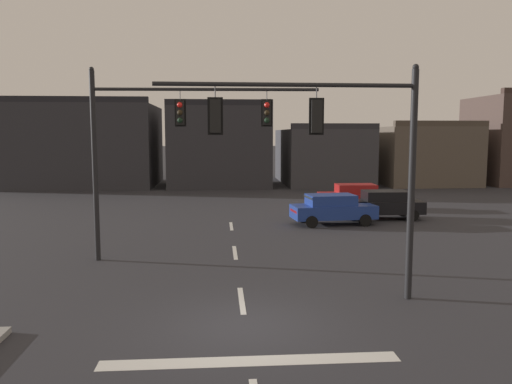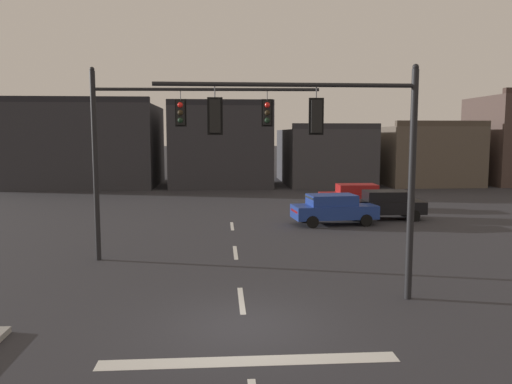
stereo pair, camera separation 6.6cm
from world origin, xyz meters
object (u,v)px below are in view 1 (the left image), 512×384
object	(u,v)px
car_lot_farside	(384,204)
car_lot_middle	(333,208)
signal_mast_near_side	(339,143)
signal_mast_far_side	(159,133)
car_lot_nearside	(354,196)

from	to	relation	value
car_lot_farside	car_lot_middle	bearing A→B (deg)	-154.87
car_lot_middle	car_lot_farside	distance (m)	3.63
signal_mast_near_side	car_lot_middle	bearing A→B (deg)	77.80
signal_mast_far_side	car_lot_farside	bearing A→B (deg)	36.92
car_lot_middle	signal_mast_near_side	bearing A→B (deg)	-102.20
signal_mast_near_side	car_lot_farside	bearing A→B (deg)	66.80
signal_mast_near_side	car_lot_middle	distance (m)	13.16
car_lot_middle	car_lot_farside	bearing A→B (deg)	25.13
signal_mast_near_side	signal_mast_far_side	world-z (taller)	signal_mast_far_side
car_lot_nearside	car_lot_farside	bearing A→B (deg)	-80.38
signal_mast_far_side	car_lot_farside	distance (m)	14.97
signal_mast_near_side	car_lot_nearside	bearing A→B (deg)	73.44
signal_mast_near_side	car_lot_farside	xyz separation A→B (m)	(5.95, 13.89, -3.69)
car_lot_nearside	car_lot_farside	size ratio (longest dim) A/B	1.00
car_lot_nearside	signal_mast_far_side	bearing A→B (deg)	-130.85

